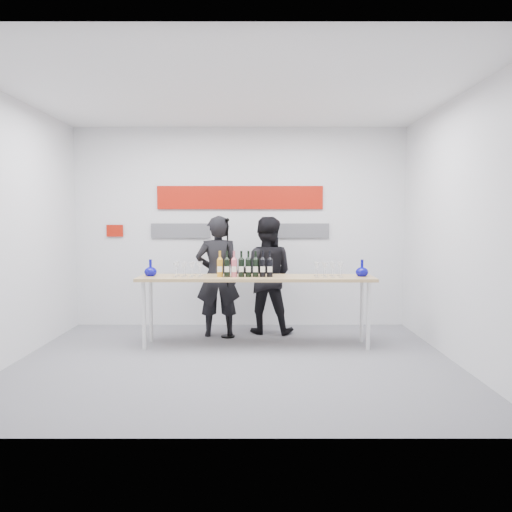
% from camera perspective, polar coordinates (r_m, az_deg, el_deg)
% --- Properties ---
extents(ground, '(5.00, 5.00, 0.00)m').
position_cam_1_polar(ground, '(5.82, -2.42, -11.97)').
color(ground, slate).
rests_on(ground, ground).
extents(back_wall, '(5.00, 0.04, 3.00)m').
position_cam_1_polar(back_wall, '(7.59, -1.83, 3.29)').
color(back_wall, silver).
rests_on(back_wall, ground).
extents(signage, '(3.38, 0.02, 0.79)m').
position_cam_1_polar(signage, '(7.57, -2.26, 5.60)').
color(signage, '#A41407').
rests_on(signage, back_wall).
extents(tasting_table, '(3.00, 0.63, 0.90)m').
position_cam_1_polar(tasting_table, '(6.37, 0.00, -2.95)').
color(tasting_table, tan).
rests_on(tasting_table, ground).
extents(wine_bottles, '(0.71, 0.08, 0.33)m').
position_cam_1_polar(wine_bottles, '(6.29, -1.28, -0.90)').
color(wine_bottles, '#BF7F19').
rests_on(wine_bottles, tasting_table).
extents(decanter_left, '(0.16, 0.16, 0.21)m').
position_cam_1_polar(decanter_left, '(6.53, -11.97, -1.31)').
color(decanter_left, '#080788').
rests_on(decanter_left, tasting_table).
extents(decanter_right, '(0.16, 0.16, 0.21)m').
position_cam_1_polar(decanter_right, '(6.50, 12.02, -1.34)').
color(decanter_right, '#080788').
rests_on(decanter_right, tasting_table).
extents(glasses_left, '(0.37, 0.23, 0.18)m').
position_cam_1_polar(glasses_left, '(6.42, -7.76, -1.49)').
color(glasses_left, silver).
rests_on(glasses_left, tasting_table).
extents(glasses_right, '(0.37, 0.23, 0.18)m').
position_cam_1_polar(glasses_right, '(6.41, 8.28, -1.51)').
color(glasses_right, silver).
rests_on(glasses_right, tasting_table).
extents(presenter_left, '(0.64, 0.45, 1.67)m').
position_cam_1_polar(presenter_left, '(6.93, -4.39, -2.32)').
color(presenter_left, black).
rests_on(presenter_left, ground).
extents(presenter_right, '(0.89, 0.74, 1.66)m').
position_cam_1_polar(presenter_right, '(7.10, 1.13, -2.20)').
color(presenter_right, black).
rests_on(presenter_right, ground).
extents(mic_stand, '(0.19, 0.19, 1.64)m').
position_cam_1_polar(mic_stand, '(6.88, -3.24, -5.18)').
color(mic_stand, black).
rests_on(mic_stand, ground).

